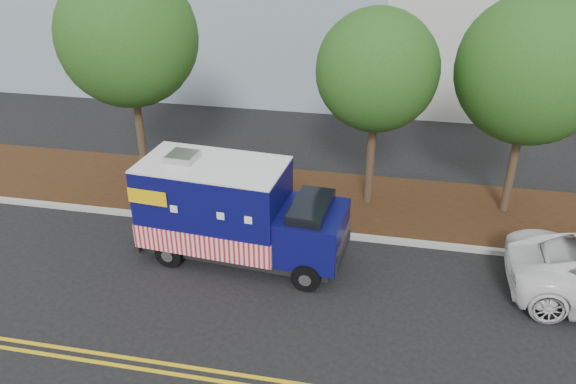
# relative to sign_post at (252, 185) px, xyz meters

# --- Properties ---
(ground) EXTENTS (120.00, 120.00, 0.00)m
(ground) POSITION_rel_sign_post_xyz_m (1.41, -1.94, -1.20)
(ground) COLOR black
(ground) RESTS_ON ground
(curb) EXTENTS (120.00, 0.18, 0.15)m
(curb) POSITION_rel_sign_post_xyz_m (1.41, -0.54, -1.12)
(curb) COLOR #9E9E99
(curb) RESTS_ON ground
(mulch_strip) EXTENTS (120.00, 4.00, 0.15)m
(mulch_strip) POSITION_rel_sign_post_xyz_m (1.41, 1.56, -1.12)
(mulch_strip) COLOR black
(mulch_strip) RESTS_ON ground
(centerline_near) EXTENTS (120.00, 0.10, 0.01)m
(centerline_near) POSITION_rel_sign_post_xyz_m (1.41, -6.39, -1.19)
(centerline_near) COLOR gold
(centerline_near) RESTS_ON ground
(centerline_far) EXTENTS (120.00, 0.10, 0.01)m
(centerline_far) POSITION_rel_sign_post_xyz_m (1.41, -6.64, -1.19)
(centerline_far) COLOR gold
(centerline_far) RESTS_ON ground
(tree_a) EXTENTS (4.25, 4.25, 7.40)m
(tree_a) POSITION_rel_sign_post_xyz_m (-4.01, 1.09, 4.06)
(tree_a) COLOR #38281C
(tree_a) RESTS_ON ground
(tree_b) EXTENTS (3.64, 3.64, 6.33)m
(tree_b) POSITION_rel_sign_post_xyz_m (3.46, 1.65, 3.29)
(tree_b) COLOR #38281C
(tree_b) RESTS_ON ground
(tree_c) EXTENTS (4.29, 4.29, 6.84)m
(tree_c) POSITION_rel_sign_post_xyz_m (7.77, 1.89, 3.48)
(tree_c) COLOR #38281C
(tree_c) RESTS_ON ground
(sign_post) EXTENTS (0.06, 0.06, 2.40)m
(sign_post) POSITION_rel_sign_post_xyz_m (0.00, 0.00, 0.00)
(sign_post) COLOR #473828
(sign_post) RESTS_ON ground
(food_truck) EXTENTS (5.83, 2.59, 2.99)m
(food_truck) POSITION_rel_sign_post_xyz_m (-0.02, -2.07, 0.15)
(food_truck) COLOR black
(food_truck) RESTS_ON ground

